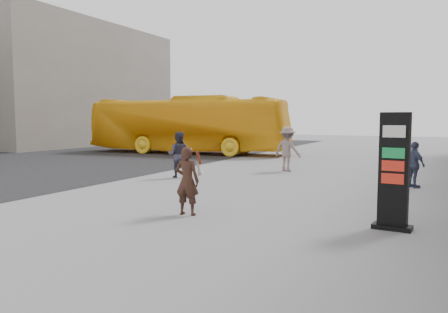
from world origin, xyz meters
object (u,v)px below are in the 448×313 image
at_px(pedestrian_b, 287,149).
at_px(pedestrian_c, 414,165).
at_px(woman, 187,180).
at_px(pedestrian_a, 179,155).
at_px(bus, 188,125).
at_px(info_pylon, 394,171).

height_order(pedestrian_b, pedestrian_c, pedestrian_b).
height_order(woman, pedestrian_c, woman).
bearing_deg(pedestrian_c, pedestrian_b, 20.71).
bearing_deg(woman, pedestrian_c, -129.12).
height_order(woman, pedestrian_a, pedestrian_a).
height_order(bus, pedestrian_a, bus).
bearing_deg(bus, info_pylon, -142.08).
distance_m(bus, pedestrian_c, 16.30).
bearing_deg(info_pylon, pedestrian_b, 125.58).
xyz_separation_m(woman, bus, (-9.18, 15.40, 0.98)).
distance_m(bus, pedestrian_a, 11.52).
xyz_separation_m(woman, pedestrian_b, (-0.53, 9.02, 0.13)).
distance_m(info_pylon, pedestrian_a, 9.25).
bearing_deg(woman, pedestrian_b, -91.49).
relative_size(woman, pedestrian_a, 0.92).
xyz_separation_m(info_pylon, bus, (-13.55, 14.73, 0.62)).
relative_size(info_pylon, woman, 1.48).
bearing_deg(woman, bus, -64.05).
height_order(info_pylon, bus, bus).
height_order(info_pylon, pedestrian_a, info_pylon).
height_order(woman, pedestrian_b, pedestrian_b).
bearing_deg(pedestrian_b, pedestrian_c, 169.13).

